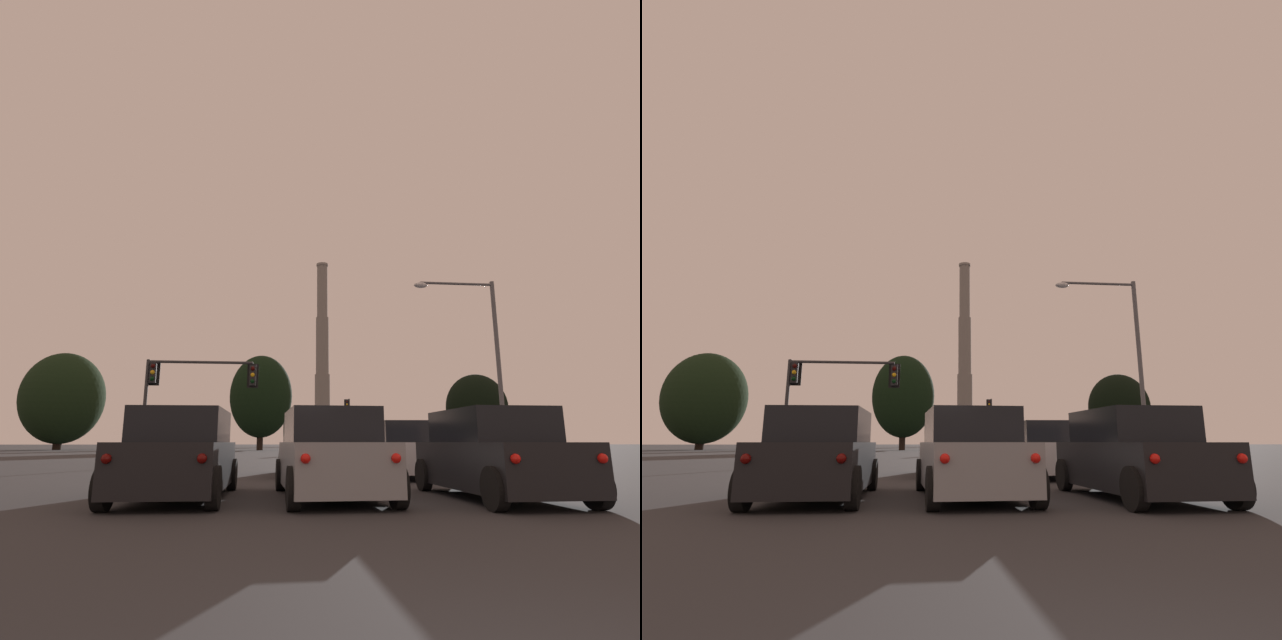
{
  "view_description": "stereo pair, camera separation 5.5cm",
  "coord_description": "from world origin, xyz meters",
  "views": [
    {
      "loc": [
        -1.42,
        -1.85,
        1.16
      ],
      "look_at": [
        2.67,
        41.82,
        11.94
      ],
      "focal_mm": 28.0,
      "sensor_mm": 36.0,
      "label": 1
    },
    {
      "loc": [
        -1.37,
        -1.85,
        1.16
      ],
      "look_at": [
        2.67,
        41.82,
        11.94
      ],
      "focal_mm": 28.0,
      "sensor_mm": 36.0,
      "label": 2
    }
  ],
  "objects": [
    {
      "name": "suv_right_lane_front",
      "position": [
        3.15,
        15.55,
        0.9
      ],
      "size": [
        2.26,
        4.96,
        1.86
      ],
      "rotation": [
        0.0,
        0.0,
        -0.03
      ],
      "color": "silver",
      "rests_on": "ground_plane"
    },
    {
      "name": "suv_center_lane_front",
      "position": [
        -0.11,
        16.93,
        0.9
      ],
      "size": [
        2.14,
        4.92,
        1.86
      ],
      "rotation": [
        0.0,
        0.0,
        -0.01
      ],
      "color": "#232328",
      "rests_on": "ground_plane"
    },
    {
      "name": "suv_center_lane_second",
      "position": [
        -0.17,
        9.25,
        0.9
      ],
      "size": [
        2.28,
        4.97,
        1.86
      ],
      "rotation": [
        0.0,
        0.0,
        0.04
      ],
      "color": "gray",
      "rests_on": "ground_plane"
    },
    {
      "name": "suv_left_lane_second",
      "position": [
        -3.35,
        9.45,
        0.9
      ],
      "size": [
        2.13,
        4.92,
        1.86
      ],
      "rotation": [
        0.0,
        0.0,
        -0.01
      ],
      "color": "black",
      "rests_on": "ground_plane"
    },
    {
      "name": "suv_right_lane_second",
      "position": [
        3.32,
        8.86,
        0.9
      ],
      "size": [
        2.22,
        4.95,
        1.86
      ],
      "rotation": [
        0.0,
        0.0,
        0.03
      ],
      "color": "black",
      "rests_on": "ground_plane"
    },
    {
      "name": "traffic_light_far_right",
      "position": [
        7.66,
        58.57,
        4.12
      ],
      "size": [
        0.78,
        0.5,
        6.3
      ],
      "color": "#2D2D30",
      "rests_on": "ground_plane"
    },
    {
      "name": "traffic_light_overhead_left",
      "position": [
        -5.83,
        23.9,
        4.03
      ],
      "size": [
        5.76,
        0.5,
        5.25
      ],
      "color": "#2D2D30",
      "rests_on": "ground_plane"
    },
    {
      "name": "street_lamp",
      "position": [
        8.21,
        19.95,
        5.35
      ],
      "size": [
        3.9,
        0.36,
        8.61
      ],
      "color": "#56565B",
      "rests_on": "ground_plane"
    },
    {
      "name": "smokestack",
      "position": [
        13.96,
        154.48,
        23.09
      ],
      "size": [
        7.62,
        7.62,
        59.02
      ],
      "color": "slate",
      "rests_on": "ground_plane"
    },
    {
      "name": "treeline_far_right",
      "position": [
        31.79,
        77.85,
        6.65
      ],
      "size": [
        9.97,
        8.97,
        12.12
      ],
      "color": "black",
      "rests_on": "ground_plane"
    },
    {
      "name": "treeline_far_left",
      "position": [
        -3.29,
        77.17,
        8.18
      ],
      "size": [
        9.69,
        8.72,
        14.57
      ],
      "color": "black",
      "rests_on": "ground_plane"
    },
    {
      "name": "treeline_center_right",
      "position": [
        -35.43,
        83.24,
        8.18
      ],
      "size": [
        13.07,
        11.76,
        15.5
      ],
      "color": "black",
      "rests_on": "ground_plane"
    }
  ]
}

